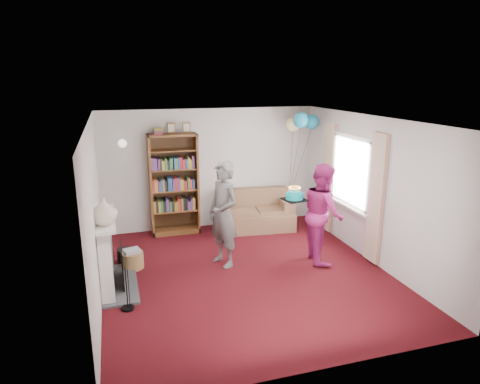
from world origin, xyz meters
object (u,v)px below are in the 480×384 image
object	(u,v)px
person_magenta	(323,213)
birthday_cake	(294,196)
sofa	(255,214)
person_striped	(223,214)
bookcase	(174,185)

from	to	relation	value
person_magenta	birthday_cake	distance (m)	0.62
sofa	birthday_cake	distance (m)	2.05
person_striped	person_magenta	distance (m)	1.71
bookcase	person_striped	distance (m)	1.91
sofa	person_magenta	size ratio (longest dim) A/B	0.89
sofa	person_striped	bearing A→B (deg)	-118.87
bookcase	birthday_cake	size ratio (longest dim) A/B	6.37
bookcase	person_magenta	world-z (taller)	bookcase
person_magenta	birthday_cake	world-z (taller)	person_magenta
birthday_cake	person_striped	bearing A→B (deg)	166.80
sofa	birthday_cake	size ratio (longest dim) A/B	4.35
person_magenta	sofa	bearing A→B (deg)	26.66
bookcase	person_magenta	distance (m)	3.10
person_striped	birthday_cake	bearing A→B (deg)	54.62
person_striped	person_magenta	bearing A→B (deg)	57.66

